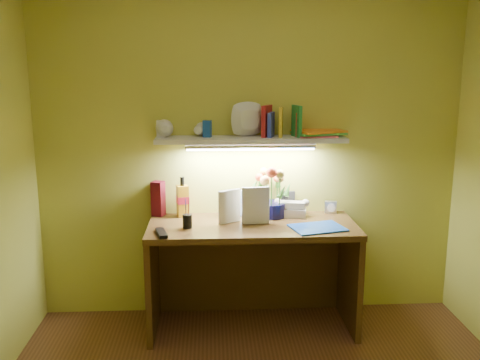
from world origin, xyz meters
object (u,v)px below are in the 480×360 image
desk (252,276)px  desk_clock (331,207)px  flower_bouquet (271,192)px  whisky_bottle (183,197)px  telephone (292,207)px

desk → desk_clock: size_ratio=16.31×
desk → flower_bouquet: size_ratio=3.94×
whisky_bottle → desk_clock: bearing=1.8°
telephone → whisky_bottle: 0.77m
flower_bouquet → whisky_bottle: flower_bouquet is taller
telephone → desk_clock: bearing=22.5°
desk → desk_clock: (0.59, 0.25, 0.42)m
desk → telephone: bearing=32.7°
desk → flower_bouquet: (0.15, 0.18, 0.55)m
desk_clock → whisky_bottle: whisky_bottle is taller
flower_bouquet → telephone: (0.15, 0.01, -0.12)m
desk → desk_clock: 0.76m
desk → flower_bouquet: 0.60m
flower_bouquet → desk_clock: bearing=8.9°
telephone → whisky_bottle: size_ratio=0.72×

